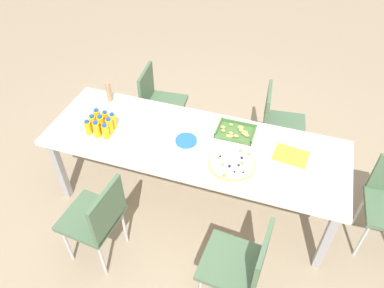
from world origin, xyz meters
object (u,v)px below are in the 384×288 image
(juice_bottle_3, at_px, (93,122))
(snack_tray, at_px, (236,132))
(juice_bottle_1, at_px, (97,129))
(juice_bottle_6, at_px, (97,117))
(napkin_stack, at_px, (178,118))
(chair_far_right, at_px, (277,121))
(paper_folder, at_px, (291,156))
(chair_near_right, at_px, (242,263))
(juice_bottle_5, at_px, (109,126))
(chair_far_left, at_px, (158,100))
(plate_stack, at_px, (186,141))
(juice_bottle_8, at_px, (113,121))
(chair_near_left, at_px, (97,217))
(party_table, at_px, (194,147))
(cardboard_tube, at_px, (109,92))
(juice_bottle_4, at_px, (101,123))
(juice_bottle_7, at_px, (106,118))
(juice_bottle_2, at_px, (106,131))
(juice_bottle_0, at_px, (88,128))
(fruit_pizza, at_px, (232,163))

(juice_bottle_3, xyz_separation_m, snack_tray, (1.14, 0.31, -0.05))
(juice_bottle_1, bearing_deg, juice_bottle_6, 117.03)
(juice_bottle_3, relative_size, napkin_stack, 0.89)
(chair_far_right, distance_m, paper_folder, 0.75)
(chair_near_right, height_order, juice_bottle_5, juice_bottle_5)
(chair_far_left, distance_m, juice_bottle_1, 0.96)
(chair_far_left, bearing_deg, plate_stack, 32.17)
(juice_bottle_8, bearing_deg, plate_stack, 1.54)
(chair_near_left, bearing_deg, plate_stack, -25.37)
(snack_tray, bearing_deg, party_table, -145.01)
(napkin_stack, bearing_deg, juice_bottle_8, -150.88)
(juice_bottle_3, bearing_deg, cardboard_tube, 97.62)
(chair_near_right, bearing_deg, juice_bottle_5, 66.06)
(party_table, height_order, juice_bottle_4, juice_bottle_4)
(snack_tray, bearing_deg, chair_far_left, 150.79)
(juice_bottle_1, bearing_deg, snack_tray, 20.03)
(chair_far_right, bearing_deg, napkin_stack, -62.83)
(juice_bottle_7, bearing_deg, chair_near_right, -29.27)
(juice_bottle_2, xyz_separation_m, juice_bottle_5, (0.00, 0.06, 0.01))
(juice_bottle_0, bearing_deg, juice_bottle_2, 0.27)
(chair_near_right, xyz_separation_m, juice_bottle_4, (-1.37, 0.69, 0.30))
(party_table, distance_m, plate_stack, 0.09)
(juice_bottle_0, distance_m, juice_bottle_4, 0.11)
(juice_bottle_6, distance_m, fruit_pizza, 1.20)
(chair_far_left, bearing_deg, juice_bottle_4, -15.46)
(paper_folder, bearing_deg, juice_bottle_8, -175.41)
(chair_far_right, xyz_separation_m, cardboard_tube, (-1.49, -0.49, 0.33))
(juice_bottle_6, bearing_deg, snack_tray, 11.97)
(juice_bottle_5, bearing_deg, chair_far_right, 34.50)
(juice_bottle_8, distance_m, cardboard_tube, 0.38)
(chair_near_right, bearing_deg, juice_bottle_8, 63.66)
(chair_far_right, bearing_deg, juice_bottle_6, -67.12)
(juice_bottle_1, height_order, juice_bottle_7, juice_bottle_1)
(juice_bottle_7, height_order, paper_folder, juice_bottle_7)
(cardboard_tube, bearing_deg, chair_near_right, -35.70)
(juice_bottle_2, height_order, plate_stack, juice_bottle_2)
(juice_bottle_1, relative_size, juice_bottle_4, 1.00)
(chair_far_right, height_order, juice_bottle_5, juice_bottle_5)
(chair_near_left, xyz_separation_m, juice_bottle_3, (-0.35, 0.66, 0.29))
(snack_tray, bearing_deg, plate_stack, -147.81)
(chair_near_right, relative_size, chair_far_left, 1.00)
(chair_near_right, height_order, plate_stack, chair_near_right)
(chair_far_left, relative_size, juice_bottle_3, 6.25)
(juice_bottle_6, xyz_separation_m, cardboard_tube, (-0.06, 0.32, 0.03))
(party_table, relative_size, juice_bottle_3, 18.42)
(party_table, xyz_separation_m, chair_near_right, (0.59, -0.79, -0.17))
(juice_bottle_2, distance_m, juice_bottle_3, 0.17)
(juice_bottle_4, relative_size, napkin_stack, 0.99)
(party_table, bearing_deg, juice_bottle_6, -177.65)
(chair_far_left, xyz_separation_m, juice_bottle_7, (-0.15, -0.74, 0.29))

